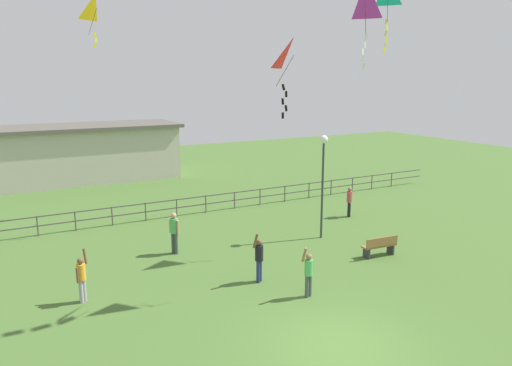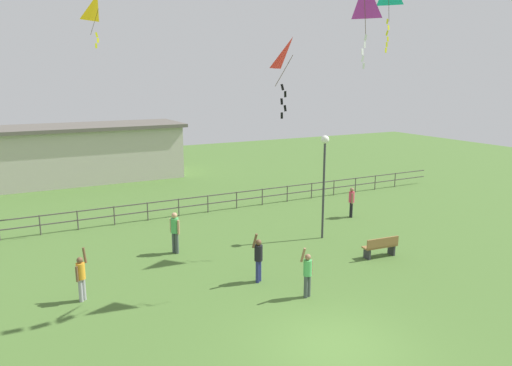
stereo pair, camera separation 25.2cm
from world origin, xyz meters
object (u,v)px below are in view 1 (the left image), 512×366
at_px(person_3, 174,230).
at_px(kite_0, 97,10).
at_px(lamppost, 323,165).
at_px(person_1, 349,200).
at_px(park_bench, 380,246).
at_px(person_2, 82,276).
at_px(person_4, 259,257).
at_px(person_0, 309,272).
at_px(kite_5, 365,4).
at_px(kite_3, 293,58).

relative_size(person_3, kite_0, 0.85).
xyz_separation_m(lamppost, person_1, (3.29, 2.07, -2.47)).
bearing_deg(park_bench, person_1, 63.03).
xyz_separation_m(park_bench, person_2, (-11.26, 1.50, 0.42)).
bearing_deg(person_1, person_2, -165.26).
xyz_separation_m(person_1, kite_0, (-11.75, 2.07, 8.89)).
bearing_deg(person_4, person_1, 31.54).
bearing_deg(person_4, person_3, 112.10).
bearing_deg(park_bench, person_0, -160.35).
height_order(person_0, person_3, person_0).
distance_m(lamppost, kite_5, 7.77).
xyz_separation_m(park_bench, person_4, (-5.50, 0.17, 0.46)).
xyz_separation_m(kite_0, kite_5, (6.52, -8.69, -0.42)).
distance_m(park_bench, person_2, 11.37).
height_order(lamppost, person_0, lamppost).
bearing_deg(kite_0, person_1, -10.01).
distance_m(person_2, person_3, 4.96).
distance_m(lamppost, kite_0, 11.40).
bearing_deg(kite_5, person_3, 128.37).
bearing_deg(kite_5, kite_0, 126.90).
height_order(lamppost, person_4, lamppost).
relative_size(person_1, kite_5, 0.59).
bearing_deg(kite_5, kite_3, 167.20).
xyz_separation_m(person_2, kite_0, (2.14, 5.73, 8.91)).
bearing_deg(person_4, kite_5, -29.41).
bearing_deg(kite_3, person_1, 38.92).
bearing_deg(person_2, park_bench, -7.58).
relative_size(person_3, kite_3, 0.71).
height_order(person_0, person_4, person_4).
xyz_separation_m(lamppost, person_4, (-4.83, -2.92, -2.44)).
bearing_deg(kite_0, park_bench, -38.38).
distance_m(person_0, person_3, 6.50).
relative_size(lamppost, kite_5, 1.75).
bearing_deg(person_0, kite_5, 5.62).
bearing_deg(person_1, park_bench, -116.97).
distance_m(park_bench, person_3, 8.40).
bearing_deg(kite_3, person_2, 159.03).
relative_size(person_0, kite_0, 0.86).
distance_m(person_4, kite_3, 6.87).
distance_m(person_3, kite_0, 9.47).
relative_size(park_bench, person_0, 0.87).
xyz_separation_m(lamppost, kite_3, (-4.25, -4.02, 4.32)).
relative_size(lamppost, person_0, 2.66).
bearing_deg(person_3, kite_3, -66.67).
bearing_deg(kite_5, lamppost, 66.93).
relative_size(kite_0, kite_5, 0.77).
xyz_separation_m(person_0, kite_0, (-4.48, 8.89, 8.91)).
bearing_deg(park_bench, kite_0, 141.62).
xyz_separation_m(person_0, person_1, (7.27, 6.81, 0.02)).
bearing_deg(kite_3, kite_5, -12.80).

